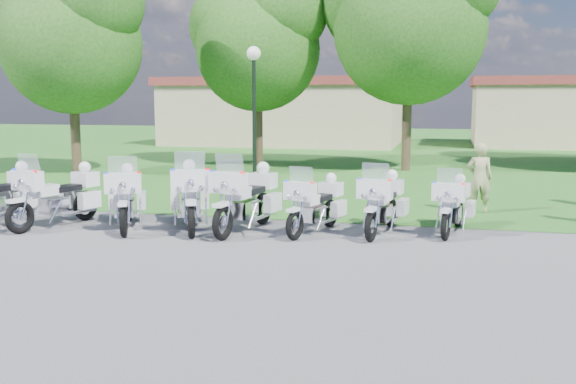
% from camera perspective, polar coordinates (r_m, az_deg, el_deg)
% --- Properties ---
extents(ground, '(100.00, 100.00, 0.00)m').
position_cam_1_polar(ground, '(12.37, -5.27, -5.00)').
color(ground, '#505155').
rests_on(ground, ground).
extents(grass_lawn, '(100.00, 48.00, 0.01)m').
position_cam_1_polar(grass_lawn, '(38.67, 8.04, 4.02)').
color(grass_lawn, '#2D6921').
rests_on(grass_lawn, ground).
extents(motorcycle_1, '(1.26, 2.45, 1.69)m').
position_cam_1_polar(motorcycle_1, '(15.28, -19.69, -0.21)').
color(motorcycle_1, black).
rests_on(motorcycle_1, ground).
extents(motorcycle_2, '(1.46, 2.31, 1.67)m').
position_cam_1_polar(motorcycle_2, '(14.61, -14.21, -0.38)').
color(motorcycle_2, black).
rests_on(motorcycle_2, ground).
extents(motorcycle_3, '(1.51, 2.47, 1.77)m').
position_cam_1_polar(motorcycle_3, '(14.27, -8.70, -0.25)').
color(motorcycle_3, black).
rests_on(motorcycle_3, ground).
extents(motorcycle_4, '(1.12, 2.57, 1.74)m').
position_cam_1_polar(motorcycle_4, '(13.86, -3.66, -0.48)').
color(motorcycle_4, black).
rests_on(motorcycle_4, ground).
extents(motorcycle_5, '(1.12, 2.15, 1.48)m').
position_cam_1_polar(motorcycle_5, '(13.68, 2.53, -1.04)').
color(motorcycle_5, black).
rests_on(motorcycle_5, ground).
extents(motorcycle_6, '(0.98, 2.32, 1.57)m').
position_cam_1_polar(motorcycle_6, '(13.76, 8.48, -0.92)').
color(motorcycle_6, black).
rests_on(motorcycle_6, ground).
extents(motorcycle_7, '(0.94, 2.15, 1.45)m').
position_cam_1_polar(motorcycle_7, '(14.12, 14.54, -1.06)').
color(motorcycle_7, black).
rests_on(motorcycle_7, ground).
extents(lamp_post, '(0.44, 0.44, 4.45)m').
position_cam_1_polar(lamp_post, '(20.31, -3.05, 9.69)').
color(lamp_post, black).
rests_on(lamp_post, ground).
extents(tree_0, '(6.06, 5.17, 8.08)m').
position_cam_1_polar(tree_0, '(25.61, -18.81, 13.49)').
color(tree_0, '#38281C').
rests_on(tree_0, ground).
extents(tree_1, '(6.12, 5.23, 8.17)m').
position_cam_1_polar(tree_1, '(27.66, -2.77, 13.61)').
color(tree_1, '#38281C').
rests_on(tree_1, ground).
extents(tree_2, '(6.89, 5.88, 9.19)m').
position_cam_1_polar(tree_2, '(26.06, 10.65, 15.31)').
color(tree_2, '#38281C').
rests_on(tree_2, ground).
extents(building_west, '(14.56, 8.32, 4.10)m').
position_cam_1_polar(building_west, '(40.62, -0.27, 7.21)').
color(building_west, tan).
rests_on(building_west, ground).
extents(building_east, '(11.44, 7.28, 4.10)m').
position_cam_1_polar(building_east, '(41.96, 23.76, 6.55)').
color(building_east, tan).
rests_on(building_east, ground).
extents(bystander_a, '(0.67, 0.47, 1.75)m').
position_cam_1_polar(bystander_a, '(16.66, 16.64, 1.18)').
color(bystander_a, tan).
rests_on(bystander_a, ground).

